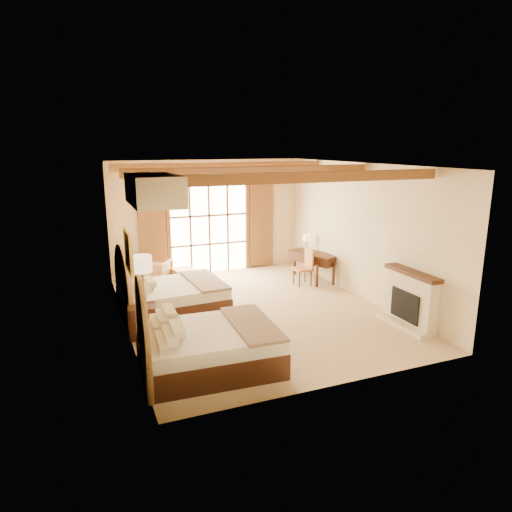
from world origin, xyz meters
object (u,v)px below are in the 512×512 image
armchair (156,272)px  nightstand (143,321)px  bed_near (199,344)px  desk (313,265)px  bed_far (165,296)px

armchair → nightstand: bearing=111.0°
nightstand → bed_near: bearing=-61.7°
desk → armchair: bearing=142.4°
nightstand → desk: size_ratio=0.41×
bed_far → desk: size_ratio=1.50×
bed_far → armchair: size_ratio=3.07×
bed_near → armchair: bed_near is taller
bed_far → nightstand: size_ratio=3.62×
bed_far → nightstand: 1.17m
bed_far → desk: (4.27, 1.16, -0.03)m
bed_near → armchair: (0.16, 5.03, -0.11)m
nightstand → desk: desk is taller
nightstand → armchair: (0.82, 3.32, 0.02)m
nightstand → armchair: armchair is taller
armchair → desk: bearing=-161.1°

